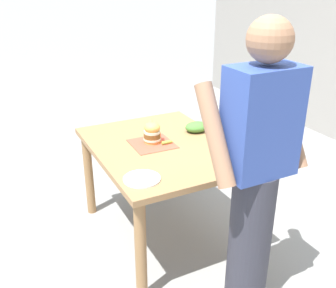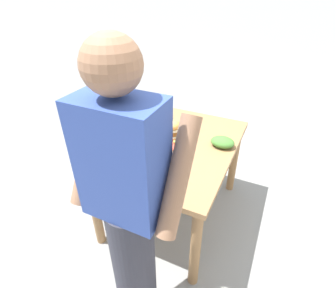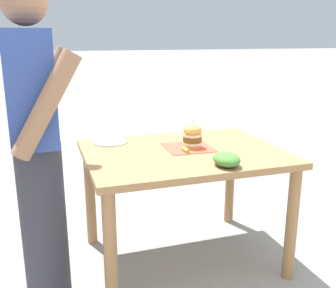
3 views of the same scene
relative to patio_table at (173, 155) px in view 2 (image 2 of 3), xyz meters
name	(u,v)px [view 2 (image 2 of 3)]	position (x,y,z in m)	size (l,w,h in m)	color
ground_plane	(173,211)	(0.00, 0.00, -0.64)	(80.00, 80.00, 0.00)	gray
patio_table	(173,155)	(0.00, 0.00, 0.00)	(0.92, 1.20, 0.75)	#9E7247
serving_paper	(170,139)	(0.05, -0.05, 0.11)	(0.29, 0.29, 0.00)	#D64C38
sandwich	(173,129)	(0.04, -0.07, 0.19)	(0.12, 0.12, 0.19)	gold
pickle_spear	(178,143)	(-0.04, 0.00, 0.13)	(0.02, 0.02, 0.08)	#8EA83D
side_plate_with_forks	(109,159)	(0.32, 0.40, 0.12)	(0.22, 0.22, 0.02)	white
side_salad	(222,142)	(-0.35, -0.12, 0.15)	(0.18, 0.14, 0.07)	#477F33
diner_across_table	(129,210)	(-0.14, 0.85, 0.25)	(0.55, 0.35, 1.69)	#33333D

